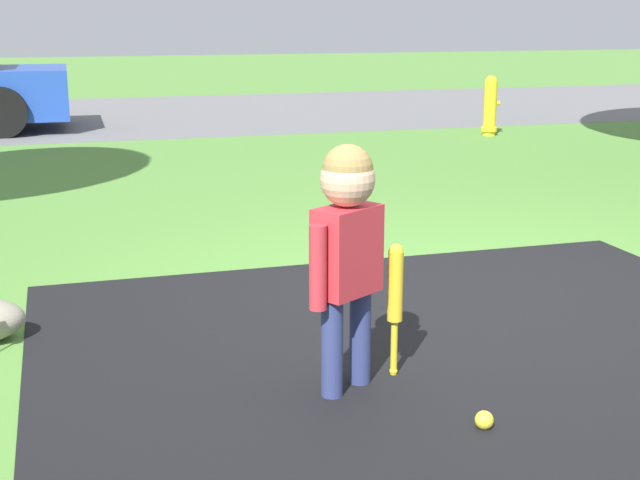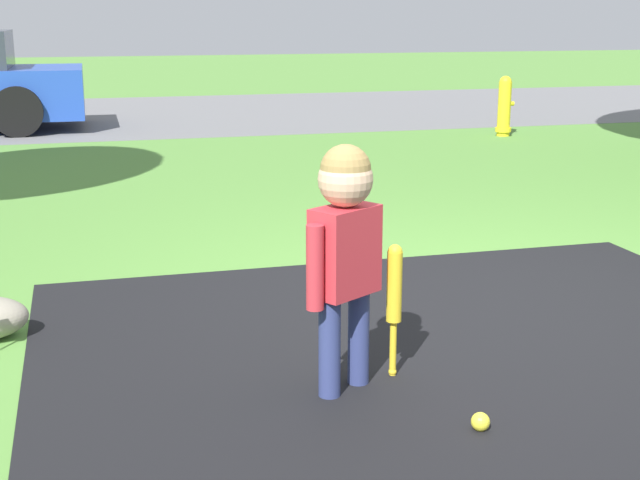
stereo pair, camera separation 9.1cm
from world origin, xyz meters
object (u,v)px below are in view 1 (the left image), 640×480
Objects in this scene: sports_ball at (484,420)px; fire_hydrant at (490,106)px; child at (347,234)px; baseball_bat at (395,291)px.

fire_hydrant is (3.99, 7.82, 0.35)m from sports_ball.
child is 1.75× the size of baseball_bat.
child is at bearing -121.07° from fire_hydrant.
fire_hydrant reaches higher than baseball_bat.
fire_hydrant is (4.40, 7.30, -0.32)m from child.
child is at bearing 128.01° from sports_ball.
fire_hydrant is (4.14, 7.21, -0.01)m from baseball_bat.
child reaches higher than fire_hydrant.
child is 14.29× the size of sports_ball.
fire_hydrant reaches higher than sports_ball.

